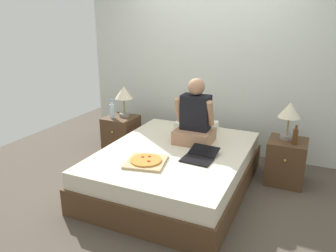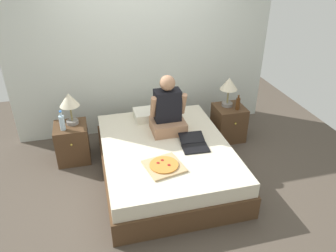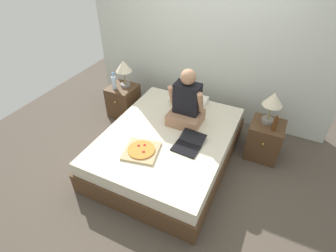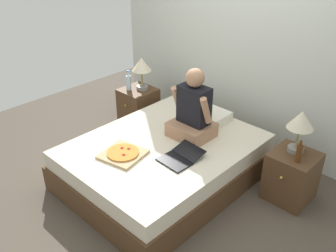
{
  "view_description": "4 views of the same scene",
  "coord_description": "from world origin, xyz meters",
  "px_view_note": "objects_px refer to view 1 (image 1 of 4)",
  "views": [
    {
      "loc": [
        1.38,
        -3.2,
        1.91
      ],
      "look_at": [
        -0.1,
        0.02,
        0.74
      ],
      "focal_mm": 35.0,
      "sensor_mm": 36.0,
      "label": 1
    },
    {
      "loc": [
        -0.83,
        -3.38,
        2.7
      ],
      "look_at": [
        -0.01,
        -0.14,
        0.82
      ],
      "focal_mm": 35.0,
      "sensor_mm": 36.0,
      "label": 2
    },
    {
      "loc": [
        1.16,
        -2.41,
        2.65
      ],
      "look_at": [
        0.03,
        -0.06,
        0.65
      ],
      "focal_mm": 28.0,
      "sensor_mm": 36.0,
      "label": 3
    },
    {
      "loc": [
        2.41,
        -2.45,
        2.59
      ],
      "look_at": [
        0.04,
        0.02,
        0.69
      ],
      "focal_mm": 40.0,
      "sensor_mm": 36.0,
      "label": 4
    }
  ],
  "objects_px": {
    "nightstand_right": "(286,161)",
    "person_seated": "(195,119)",
    "nightstand_left": "(121,134)",
    "lamp_on_left_nightstand": "(124,95)",
    "laptop": "(199,157)",
    "pizza_box": "(146,161)",
    "bed": "(175,169)",
    "beer_bottle": "(295,136)",
    "water_bottle": "(112,111)",
    "lamp_on_right_nightstand": "(290,113)"
  },
  "relations": [
    {
      "from": "lamp_on_right_nightstand",
      "to": "person_seated",
      "type": "distance_m",
      "value": 1.1
    },
    {
      "from": "nightstand_left",
      "to": "person_seated",
      "type": "bearing_deg",
      "value": -15.08
    },
    {
      "from": "beer_bottle",
      "to": "water_bottle",
      "type": "bearing_deg",
      "value": 179.77
    },
    {
      "from": "lamp_on_right_nightstand",
      "to": "pizza_box",
      "type": "bearing_deg",
      "value": -136.86
    },
    {
      "from": "nightstand_right",
      "to": "lamp_on_left_nightstand",
      "type": "bearing_deg",
      "value": 178.75
    },
    {
      "from": "lamp_on_right_nightstand",
      "to": "water_bottle",
      "type": "bearing_deg",
      "value": -176.64
    },
    {
      "from": "nightstand_right",
      "to": "beer_bottle",
      "type": "height_order",
      "value": "beer_bottle"
    },
    {
      "from": "laptop",
      "to": "pizza_box",
      "type": "xyz_separation_m",
      "value": [
        -0.47,
        -0.34,
        -0.0
      ]
    },
    {
      "from": "pizza_box",
      "to": "beer_bottle",
      "type": "bearing_deg",
      "value": 37.21
    },
    {
      "from": "nightstand_right",
      "to": "beer_bottle",
      "type": "bearing_deg",
      "value": -54.99
    },
    {
      "from": "water_bottle",
      "to": "bed",
      "type": "bearing_deg",
      "value": -25.38
    },
    {
      "from": "nightstand_right",
      "to": "lamp_on_right_nightstand",
      "type": "xyz_separation_m",
      "value": [
        -0.03,
        0.05,
        0.6
      ]
    },
    {
      "from": "bed",
      "to": "lamp_on_right_nightstand",
      "type": "bearing_deg",
      "value": 32.76
    },
    {
      "from": "nightstand_left",
      "to": "laptop",
      "type": "height_order",
      "value": "laptop"
    },
    {
      "from": "lamp_on_left_nightstand",
      "to": "pizza_box",
      "type": "distance_m",
      "value": 1.6
    },
    {
      "from": "nightstand_left",
      "to": "lamp_on_left_nightstand",
      "type": "bearing_deg",
      "value": 51.37
    },
    {
      "from": "nightstand_right",
      "to": "laptop",
      "type": "xyz_separation_m",
      "value": [
        -0.83,
        -0.81,
        0.23
      ]
    },
    {
      "from": "bed",
      "to": "water_bottle",
      "type": "relative_size",
      "value": 7.47
    },
    {
      "from": "beer_bottle",
      "to": "laptop",
      "type": "relative_size",
      "value": 0.53
    },
    {
      "from": "beer_bottle",
      "to": "pizza_box",
      "type": "height_order",
      "value": "beer_bottle"
    },
    {
      "from": "person_seated",
      "to": "lamp_on_right_nightstand",
      "type": "bearing_deg",
      "value": 21.05
    },
    {
      "from": "person_seated",
      "to": "pizza_box",
      "type": "bearing_deg",
      "value": -107.14
    },
    {
      "from": "bed",
      "to": "pizza_box",
      "type": "distance_m",
      "value": 0.54
    },
    {
      "from": "lamp_on_left_nightstand",
      "to": "bed",
      "type": "bearing_deg",
      "value": -32.99
    },
    {
      "from": "nightstand_left",
      "to": "lamp_on_left_nightstand",
      "type": "distance_m",
      "value": 0.6
    },
    {
      "from": "bed",
      "to": "beer_bottle",
      "type": "relative_size",
      "value": 8.96
    },
    {
      "from": "water_bottle",
      "to": "nightstand_right",
      "type": "xyz_separation_m",
      "value": [
        2.42,
        0.09,
        -0.38
      ]
    },
    {
      "from": "bed",
      "to": "lamp_on_right_nightstand",
      "type": "xyz_separation_m",
      "value": [
        1.14,
        0.73,
        0.63
      ]
    },
    {
      "from": "bed",
      "to": "nightstand_left",
      "type": "relative_size",
      "value": 3.84
    },
    {
      "from": "water_bottle",
      "to": "laptop",
      "type": "height_order",
      "value": "water_bottle"
    },
    {
      "from": "laptop",
      "to": "nightstand_right",
      "type": "bearing_deg",
      "value": 44.04
    },
    {
      "from": "nightstand_left",
      "to": "lamp_on_left_nightstand",
      "type": "xyz_separation_m",
      "value": [
        0.04,
        0.05,
        0.6
      ]
    },
    {
      "from": "laptop",
      "to": "pizza_box",
      "type": "distance_m",
      "value": 0.58
    },
    {
      "from": "person_seated",
      "to": "laptop",
      "type": "distance_m",
      "value": 0.58
    },
    {
      "from": "nightstand_right",
      "to": "laptop",
      "type": "height_order",
      "value": "laptop"
    },
    {
      "from": "nightstand_left",
      "to": "beer_bottle",
      "type": "bearing_deg",
      "value": -2.38
    },
    {
      "from": "nightstand_right",
      "to": "person_seated",
      "type": "height_order",
      "value": "person_seated"
    },
    {
      "from": "nightstand_left",
      "to": "water_bottle",
      "type": "distance_m",
      "value": 0.4
    },
    {
      "from": "lamp_on_left_nightstand",
      "to": "person_seated",
      "type": "distance_m",
      "value": 1.31
    },
    {
      "from": "pizza_box",
      "to": "lamp_on_left_nightstand",
      "type": "bearing_deg",
      "value": 129.83
    },
    {
      "from": "pizza_box",
      "to": "laptop",
      "type": "bearing_deg",
      "value": 35.66
    },
    {
      "from": "nightstand_left",
      "to": "bed",
      "type": "bearing_deg",
      "value": -30.28
    },
    {
      "from": "lamp_on_right_nightstand",
      "to": "nightstand_right",
      "type": "bearing_deg",
      "value": -59.07
    },
    {
      "from": "nightstand_left",
      "to": "person_seated",
      "type": "height_order",
      "value": "person_seated"
    },
    {
      "from": "nightstand_left",
      "to": "pizza_box",
      "type": "bearing_deg",
      "value": -47.83
    },
    {
      "from": "beer_bottle",
      "to": "laptop",
      "type": "xyz_separation_m",
      "value": [
        -0.9,
        -0.71,
        -0.14
      ]
    },
    {
      "from": "nightstand_right",
      "to": "pizza_box",
      "type": "bearing_deg",
      "value": -138.75
    },
    {
      "from": "lamp_on_left_nightstand",
      "to": "lamp_on_right_nightstand",
      "type": "distance_m",
      "value": 2.27
    },
    {
      "from": "nightstand_right",
      "to": "lamp_on_right_nightstand",
      "type": "distance_m",
      "value": 0.6
    },
    {
      "from": "bed",
      "to": "nightstand_left",
      "type": "xyz_separation_m",
      "value": [
        -1.17,
        0.68,
        0.03
      ]
    }
  ]
}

